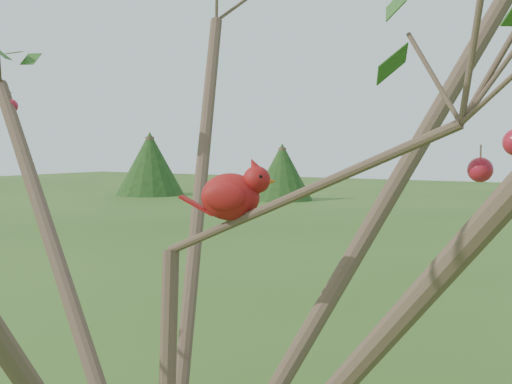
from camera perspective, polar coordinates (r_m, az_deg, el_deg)
crabapple_tree at (r=1.19m, az=-8.58°, el=1.89°), size 2.35×2.05×2.95m
cardinal at (r=1.23m, az=-2.00°, el=-0.21°), size 0.18×0.12×0.13m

